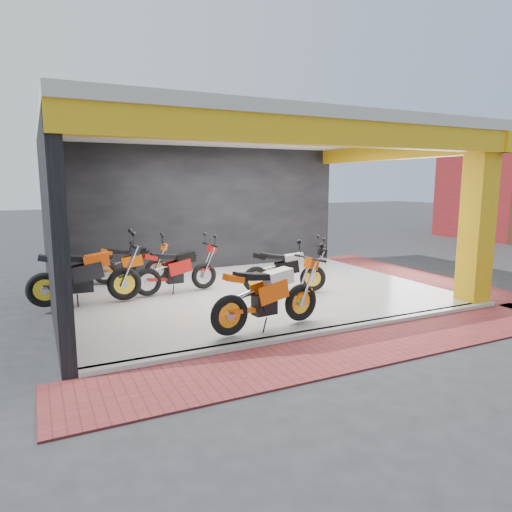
{
  "coord_description": "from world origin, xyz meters",
  "views": [
    {
      "loc": [
        -4.37,
        -7.11,
        2.54
      ],
      "look_at": [
        0.03,
        1.93,
        0.9
      ],
      "focal_mm": 32.0,
      "sensor_mm": 36.0,
      "label": 1
    }
  ],
  "objects": [
    {
      "name": "ground",
      "position": [
        0.0,
        0.0,
        0.0
      ],
      "size": [
        80.0,
        80.0,
        0.0
      ],
      "primitive_type": "plane",
      "color": "#2D2D30",
      "rests_on": "ground"
    },
    {
      "name": "showroom_floor",
      "position": [
        0.0,
        2.0,
        0.05
      ],
      "size": [
        8.0,
        6.0,
        0.1
      ],
      "primitive_type": "cube",
      "color": "white",
      "rests_on": "ground"
    },
    {
      "name": "showroom_ceiling",
      "position": [
        0.0,
        2.0,
        3.6
      ],
      "size": [
        8.4,
        6.4,
        0.2
      ],
      "primitive_type": "cube",
      "color": "beige",
      "rests_on": "corner_column"
    },
    {
      "name": "back_wall",
      "position": [
        0.0,
        5.1,
        1.75
      ],
      "size": [
        8.2,
        0.2,
        3.5
      ],
      "primitive_type": "cube",
      "color": "black",
      "rests_on": "ground"
    },
    {
      "name": "left_wall",
      "position": [
        -4.1,
        2.0,
        1.75
      ],
      "size": [
        0.2,
        6.2,
        3.5
      ],
      "primitive_type": "cube",
      "color": "black",
      "rests_on": "ground"
    },
    {
      "name": "corner_column",
      "position": [
        3.75,
        -0.75,
        1.75
      ],
      "size": [
        0.5,
        0.5,
        3.5
      ],
      "primitive_type": "cube",
      "color": "gold",
      "rests_on": "ground"
    },
    {
      "name": "header_beam_front",
      "position": [
        0.0,
        -1.0,
        3.3
      ],
      "size": [
        8.4,
        0.3,
        0.4
      ],
      "primitive_type": "cube",
      "color": "gold",
      "rests_on": "corner_column"
    },
    {
      "name": "header_beam_right",
      "position": [
        4.0,
        2.0,
        3.3
      ],
      "size": [
        0.3,
        6.4,
        0.4
      ],
      "primitive_type": "cube",
      "color": "gold",
      "rests_on": "corner_column"
    },
    {
      "name": "floor_kerb",
      "position": [
        0.0,
        -1.02,
        0.05
      ],
      "size": [
        8.0,
        0.2,
        0.1
      ],
      "primitive_type": "cube",
      "color": "white",
      "rests_on": "ground"
    },
    {
      "name": "paver_front",
      "position": [
        0.0,
        -1.8,
        0.01
      ],
      "size": [
        9.0,
        1.4,
        0.03
      ],
      "primitive_type": "cube",
      "color": "maroon",
      "rests_on": "ground"
    },
    {
      "name": "paver_right",
      "position": [
        4.8,
        2.0,
        0.01
      ],
      "size": [
        1.4,
        7.0,
        0.03
      ],
      "primitive_type": "cube",
      "color": "maroon",
      "rests_on": "ground"
    },
    {
      "name": "moto_hero",
      "position": [
        -0.28,
        -0.5,
        0.78
      ],
      "size": [
        2.3,
        1.09,
        1.36
      ],
      "primitive_type": null,
      "rotation": [
        0.0,
        0.0,
        0.12
      ],
      "color": "#FD5A0A",
      "rests_on": "showroom_floor"
    },
    {
      "name": "moto_row_a",
      "position": [
        1.12,
        1.27,
        0.7
      ],
      "size": [
        2.1,
        1.36,
        1.2
      ],
      "primitive_type": null,
      "rotation": [
        0.0,
        0.0,
        -0.35
      ],
      "color": "black",
      "rests_on": "showroom_floor"
    },
    {
      "name": "moto_row_b",
      "position": [
        -0.98,
        2.56,
        0.72
      ],
      "size": [
        2.07,
        0.91,
        1.23
      ],
      "primitive_type": null,
      "rotation": [
        0.0,
        0.0,
        0.08
      ],
      "color": "#AD1512",
      "rests_on": "showroom_floor"
    },
    {
      "name": "moto_row_c",
      "position": [
        -2.8,
        2.28,
        0.8
      ],
      "size": [
        2.37,
        1.06,
        1.41
      ],
      "primitive_type": null,
      "rotation": [
        0.0,
        0.0,
        -0.09
      ],
      "color": "black",
      "rests_on": "showroom_floor"
    },
    {
      "name": "moto_row_d",
      "position": [
        -1.75,
        3.85,
        0.67
      ],
      "size": [
        1.98,
        1.04,
        1.15
      ],
      "primitive_type": null,
      "rotation": [
        0.0,
        0.0,
        -0.19
      ],
      "color": "#DD5709",
      "rests_on": "showroom_floor"
    }
  ]
}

